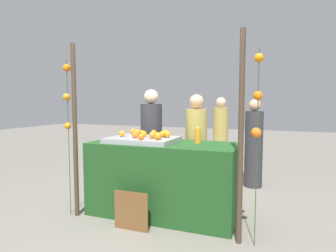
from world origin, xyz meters
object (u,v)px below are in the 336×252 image
Objects in this scene: orange_0 at (158,136)px; orange_1 at (142,133)px; chalkboard_sign at (131,211)px; stall_counter at (164,179)px; juice_bottle at (198,136)px; vendor_left at (151,146)px; vendor_right at (196,152)px.

orange_0 reaches higher than orange_1.
stall_counter is at bearing 74.42° from chalkboard_sign.
orange_1 is (-0.39, 0.16, 0.56)m from stall_counter.
juice_bottle reaches higher than stall_counter.
orange_0 reaches higher than chalkboard_sign.
stall_counter is 0.69m from orange_1.
vendor_left is at bearing 104.04° from chalkboard_sign.
juice_bottle reaches higher than chalkboard_sign.
chalkboard_sign is at bearing -129.66° from juice_bottle.
orange_1 is at bearing -80.83° from vendor_left.
vendor_left reaches higher than vendor_right.
juice_bottle is 0.13× the size of vendor_left.
vendor_right is at bearing 71.57° from chalkboard_sign.
orange_0 is 0.91m from vendor_right.
orange_1 is at bearing 176.85° from juice_bottle.
orange_1 is 0.80m from juice_bottle.
vendor_left reaches higher than chalkboard_sign.
stall_counter is at bearing -164.42° from juice_bottle.
stall_counter is 4.08× the size of chalkboard_sign.
vendor_right is (0.24, 0.82, -0.31)m from orange_0.
orange_1 is (-0.38, 0.34, -0.01)m from orange_0.
orange_1 is 0.16× the size of chalkboard_sign.
orange_0 is (-0.00, -0.18, 0.56)m from stall_counter.
vendor_left is (-0.87, 0.53, -0.26)m from juice_bottle.
juice_bottle is at bearing -31.33° from vendor_left.
chalkboard_sign is at bearing -75.96° from vendor_left.
orange_1 is 0.85m from vendor_right.
juice_bottle is 0.45× the size of chalkboard_sign.
juice_bottle is at bearing -3.15° from orange_1.
vendor_right is at bearing -0.62° from vendor_left.
chalkboard_sign is 1.37m from vendor_right.
chalkboard_sign is (-0.57, -0.69, -0.80)m from juice_bottle.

